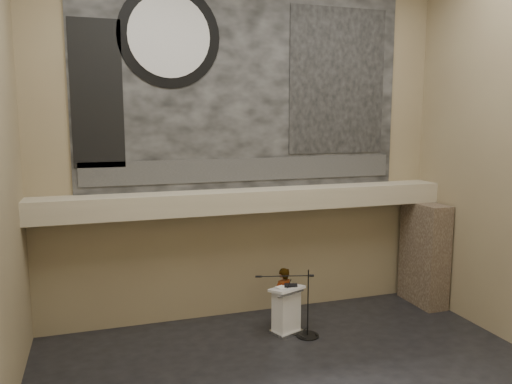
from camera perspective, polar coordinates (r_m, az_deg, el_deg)
name	(u,v)px	position (r m, az deg, el deg)	size (l,w,h in m)	color
wall_back	(246,145)	(12.15, -1.17, 5.43)	(10.00, 0.02, 8.50)	#857354
wall_front	(498,188)	(5.08, 25.97, 0.39)	(10.00, 0.02, 8.50)	#857354
soffit	(251,200)	(11.91, -0.59, -0.92)	(10.00, 0.80, 0.50)	tan
sprinkler_left	(185,216)	(11.54, -8.13, -2.72)	(0.04, 0.04, 0.06)	#B2893D
sprinkler_right	(324,208)	(12.60, 7.75, -1.77)	(0.04, 0.04, 0.06)	#B2893D
banner	(246,84)	(12.13, -1.15, 12.28)	(8.00, 0.05, 5.00)	black
banner_text_strip	(247,170)	(12.13, -1.07, 2.58)	(7.76, 0.02, 0.55)	#303030
banner_clock_rim	(169,36)	(11.81, -9.89, 17.15)	(2.30, 2.30, 0.02)	black
banner_clock_face	(169,36)	(11.79, -9.87, 17.17)	(1.84, 1.84, 0.02)	silver
banner_building_print	(338,81)	(13.00, 9.32, 12.36)	(2.60, 0.02, 3.60)	black
banner_brick_print	(97,94)	(11.55, -17.73, 10.59)	(1.10, 0.02, 3.20)	black
stone_pier	(424,254)	(13.96, 18.67, -6.69)	(0.60, 1.40, 2.70)	#45362A
lectern	(286,310)	(11.69, 3.48, -13.34)	(0.85, 0.73, 1.13)	silver
binder	(291,286)	(11.55, 4.01, -10.62)	(0.30, 0.24, 0.04)	black
papers	(282,288)	(11.46, 3.04, -10.85)	(0.21, 0.29, 0.01)	white
speaker_person	(283,298)	(11.94, 3.09, -11.98)	(0.53, 0.35, 1.44)	white
mic_stand	(306,327)	(11.71, 5.71, -15.05)	(1.40, 0.57, 1.55)	black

